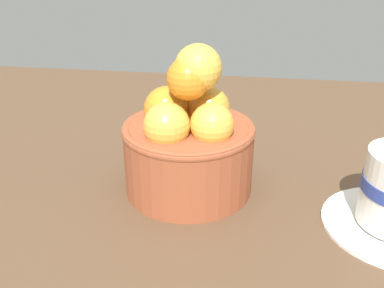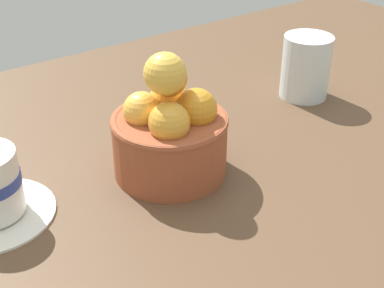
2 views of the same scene
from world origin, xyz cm
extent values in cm
cube|color=brown|center=(0.00, 0.00, -1.85)|extent=(154.46, 83.31, 3.69)
cylinder|color=#9E4C2D|center=(0.00, 0.00, 3.60)|extent=(13.24, 13.24, 7.21)
torus|color=#9E4C2D|center=(0.00, 0.00, 6.81)|extent=(13.44, 13.44, 1.00)
sphere|color=orange|center=(2.53, -1.68, 8.19)|extent=(4.78, 4.78, 4.78)
sphere|color=gold|center=(1.68, 2.53, 8.19)|extent=(4.49, 4.49, 4.49)
sphere|color=#F9B543|center=(-2.53, 1.68, 8.19)|extent=(4.22, 4.22, 4.22)
sphere|color=gold|center=(-1.68, -2.53, 8.19)|extent=(4.55, 4.55, 4.55)
sphere|color=orange|center=(0.46, 0.47, 12.07)|extent=(4.20, 4.20, 4.20)
sphere|color=#EEBA44|center=(-0.85, -0.67, 12.98)|extent=(4.62, 4.62, 4.62)
cylinder|color=silver|center=(28.00, 5.31, 4.69)|extent=(7.22, 7.22, 9.38)
camera|label=1|loc=(-6.20, 38.98, 24.24)|focal=40.19mm
camera|label=2|loc=(-29.08, -44.17, 35.25)|focal=49.73mm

